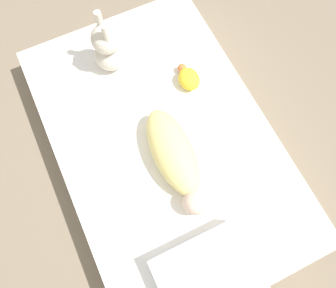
% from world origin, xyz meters
% --- Properties ---
extents(ground_plane, '(12.00, 12.00, 0.00)m').
position_xyz_m(ground_plane, '(0.00, 0.00, 0.00)').
color(ground_plane, '#7A6B56').
extents(bed_mattress, '(1.56, 1.00, 0.19)m').
position_xyz_m(bed_mattress, '(0.00, 0.00, 0.10)').
color(bed_mattress, white).
rests_on(bed_mattress, ground_plane).
extents(swaddled_baby, '(0.53, 0.20, 0.15)m').
position_xyz_m(swaddled_baby, '(-0.12, 0.00, 0.27)').
color(swaddled_baby, '#EFDB7F').
rests_on(swaddled_baby, bed_mattress).
extents(pillow, '(0.35, 0.39, 0.10)m').
position_xyz_m(pillow, '(-0.65, 0.10, 0.24)').
color(pillow, white).
rests_on(pillow, bed_mattress).
extents(bunny_plush, '(0.16, 0.16, 0.34)m').
position_xyz_m(bunny_plush, '(0.50, 0.06, 0.33)').
color(bunny_plush, beige).
rests_on(bunny_plush, bed_mattress).
extents(turtle_plush, '(0.16, 0.10, 0.08)m').
position_xyz_m(turtle_plush, '(0.23, -0.25, 0.23)').
color(turtle_plush, yellow).
rests_on(turtle_plush, bed_mattress).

